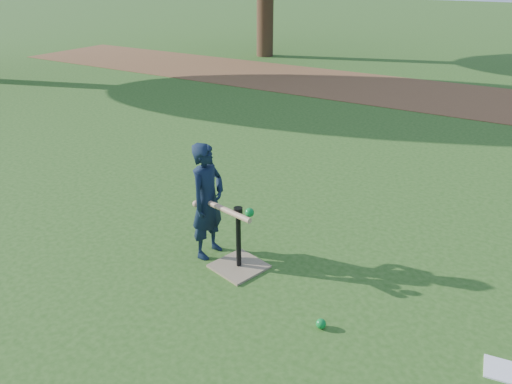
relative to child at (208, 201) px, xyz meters
The scene contains 7 objects.
ground 0.81m from the child, 14.74° to the left, with size 80.00×80.00×0.00m, color #285116.
dirt_strip 7.69m from the child, 85.74° to the left, with size 24.00×3.00×0.01m, color brown.
child is the anchor object (origin of this frame).
wiffle_ball_ground 1.54m from the child, 17.51° to the right, with size 0.08×0.08×0.08m, color #0B7F2B.
clipboard 2.73m from the child, ahead, with size 0.30×0.23×0.01m, color white.
batting_tee 0.59m from the child, ahead, with size 0.52×0.52×0.61m.
swing_action 0.29m from the child, 17.17° to the right, with size 0.63×0.17×0.11m.
Camera 1 is at (2.00, -3.45, 2.55)m, focal length 35.00 mm.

